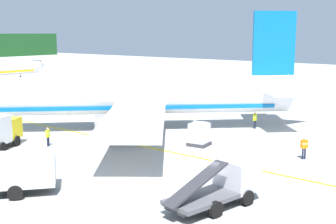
{
  "coord_description": "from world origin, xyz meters",
  "views": [
    {
      "loc": [
        -21.63,
        -14.24,
        9.67
      ],
      "look_at": [
        12.26,
        13.11,
        2.02
      ],
      "focal_mm": 48.04,
      "sensor_mm": 36.0,
      "label": 1
    }
  ],
  "objects_px": {
    "service_truck_catering": "(225,183)",
    "service_truck_pushback": "(1,172)",
    "airliner_foreground": "(119,96)",
    "crew_supervisor": "(304,146)",
    "crew_marshaller": "(255,119)",
    "cargo_container_near": "(199,134)",
    "crew_loader_right": "(48,135)"
  },
  "relations": [
    {
      "from": "service_truck_catering",
      "to": "service_truck_pushback",
      "type": "bearing_deg",
      "value": 123.27
    },
    {
      "from": "airliner_foreground",
      "to": "service_truck_catering",
      "type": "height_order",
      "value": "airliner_foreground"
    },
    {
      "from": "service_truck_pushback",
      "to": "crew_supervisor",
      "type": "bearing_deg",
      "value": -30.32
    },
    {
      "from": "service_truck_pushback",
      "to": "crew_marshaller",
      "type": "height_order",
      "value": "service_truck_pushback"
    },
    {
      "from": "crew_marshaller",
      "to": "crew_supervisor",
      "type": "height_order",
      "value": "crew_supervisor"
    },
    {
      "from": "cargo_container_near",
      "to": "crew_loader_right",
      "type": "height_order",
      "value": "cargo_container_near"
    },
    {
      "from": "service_truck_catering",
      "to": "crew_supervisor",
      "type": "xyz_separation_m",
      "value": [
        11.69,
        0.08,
        -0.13
      ]
    },
    {
      "from": "service_truck_catering",
      "to": "crew_marshaller",
      "type": "bearing_deg",
      "value": 23.55
    },
    {
      "from": "airliner_foreground",
      "to": "service_truck_pushback",
      "type": "bearing_deg",
      "value": -156.09
    },
    {
      "from": "airliner_foreground",
      "to": "crew_supervisor",
      "type": "distance_m",
      "value": 19.28
    },
    {
      "from": "airliner_foreground",
      "to": "service_truck_catering",
      "type": "relative_size",
      "value": 5.01
    },
    {
      "from": "airliner_foreground",
      "to": "crew_marshaller",
      "type": "distance_m",
      "value": 14.12
    },
    {
      "from": "service_truck_pushback",
      "to": "cargo_container_near",
      "type": "height_order",
      "value": "service_truck_pushback"
    },
    {
      "from": "service_truck_catering",
      "to": "service_truck_pushback",
      "type": "height_order",
      "value": "service_truck_catering"
    },
    {
      "from": "airliner_foreground",
      "to": "crew_supervisor",
      "type": "height_order",
      "value": "airliner_foreground"
    },
    {
      "from": "airliner_foreground",
      "to": "service_truck_pushback",
      "type": "xyz_separation_m",
      "value": [
        -17.96,
        -7.96,
        -1.95
      ]
    },
    {
      "from": "cargo_container_near",
      "to": "service_truck_catering",
      "type": "bearing_deg",
      "value": -138.74
    },
    {
      "from": "airliner_foreground",
      "to": "service_truck_pushback",
      "type": "relative_size",
      "value": 5.13
    },
    {
      "from": "airliner_foreground",
      "to": "service_truck_catering",
      "type": "xyz_separation_m",
      "value": [
        -10.6,
        -19.19,
        -2.21
      ]
    },
    {
      "from": "airliner_foreground",
      "to": "crew_supervisor",
      "type": "bearing_deg",
      "value": -86.72
    },
    {
      "from": "service_truck_catering",
      "to": "crew_marshaller",
      "type": "relative_size",
      "value": 3.77
    },
    {
      "from": "airliner_foreground",
      "to": "cargo_container_near",
      "type": "xyz_separation_m",
      "value": [
        -0.45,
        -10.28,
        -2.4
      ]
    },
    {
      "from": "airliner_foreground",
      "to": "crew_marshaller",
      "type": "bearing_deg",
      "value": -50.09
    },
    {
      "from": "cargo_container_near",
      "to": "crew_loader_right",
      "type": "relative_size",
      "value": 1.26
    },
    {
      "from": "service_truck_catering",
      "to": "crew_marshaller",
      "type": "height_order",
      "value": "service_truck_catering"
    },
    {
      "from": "service_truck_catering",
      "to": "cargo_container_near",
      "type": "relative_size",
      "value": 3.09
    },
    {
      "from": "service_truck_catering",
      "to": "crew_marshaller",
      "type": "xyz_separation_m",
      "value": [
        19.53,
        8.51,
        -0.17
      ]
    },
    {
      "from": "service_truck_pushback",
      "to": "crew_loader_right",
      "type": "distance_m",
      "value": 11.92
    },
    {
      "from": "airliner_foreground",
      "to": "crew_marshaller",
      "type": "relative_size",
      "value": 18.92
    },
    {
      "from": "crew_loader_right",
      "to": "crew_supervisor",
      "type": "xyz_separation_m",
      "value": [
        9.99,
        -18.87,
        0.08
      ]
    },
    {
      "from": "crew_loader_right",
      "to": "crew_supervisor",
      "type": "distance_m",
      "value": 21.35
    },
    {
      "from": "crew_marshaller",
      "to": "crew_supervisor",
      "type": "relative_size",
      "value": 0.96
    }
  ]
}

